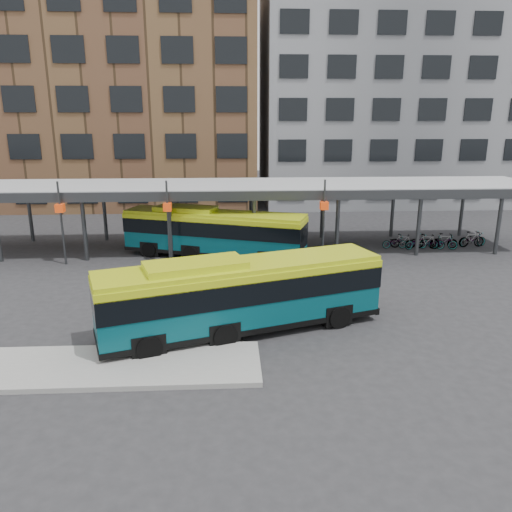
{
  "coord_description": "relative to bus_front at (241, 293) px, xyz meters",
  "views": [
    {
      "loc": [
        0.52,
        -18.56,
        8.34
      ],
      "look_at": [
        1.77,
        4.51,
        1.8
      ],
      "focal_mm": 35.0,
      "sensor_mm": 36.0,
      "label": 1
    }
  ],
  "objects": [
    {
      "name": "building_grey",
      "position": [
        15.05,
        32.15,
        8.39
      ],
      "size": [
        24.0,
        14.0,
        20.0
      ],
      "primitive_type": "cube",
      "color": "slate",
      "rests_on": "ground"
    },
    {
      "name": "canopy",
      "position": [
        -1.0,
        13.02,
        2.29
      ],
      "size": [
        40.0,
        6.53,
        4.8
      ],
      "color": "#999B9E",
      "rests_on": "ground"
    },
    {
      "name": "bike_rack",
      "position": [
        12.97,
        12.25,
        -1.14
      ],
      "size": [
        7.05,
        1.55,
        1.04
      ],
      "color": "slate",
      "rests_on": "ground"
    },
    {
      "name": "bus_front",
      "position": [
        0.0,
        0.0,
        0.0
      ],
      "size": [
        11.42,
        5.84,
        3.1
      ],
      "rotation": [
        0.0,
        0.0,
        0.32
      ],
      "color": "#074650",
      "rests_on": "ground"
    },
    {
      "name": "building_brick",
      "position": [
        -10.95,
        32.15,
        9.39
      ],
      "size": [
        26.0,
        14.0,
        22.0
      ],
      "primitive_type": "cube",
      "color": "brown",
      "rests_on": "ground"
    },
    {
      "name": "ground",
      "position": [
        -0.95,
        0.15,
        -1.61
      ],
      "size": [
        120.0,
        120.0,
        0.0
      ],
      "primitive_type": "plane",
      "color": "#28282B",
      "rests_on": "ground"
    },
    {
      "name": "bus_rear",
      "position": [
        -1.39,
        10.94,
        -0.04
      ],
      "size": [
        11.14,
        5.9,
        3.03
      ],
      "rotation": [
        0.0,
        0.0,
        -0.34
      ],
      "color": "#074650",
      "rests_on": "ground"
    },
    {
      "name": "boarding_island",
      "position": [
        -6.45,
        -2.85,
        -1.52
      ],
      "size": [
        14.0,
        3.0,
        0.18
      ],
      "primitive_type": "cube",
      "color": "gray",
      "rests_on": "ground"
    }
  ]
}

